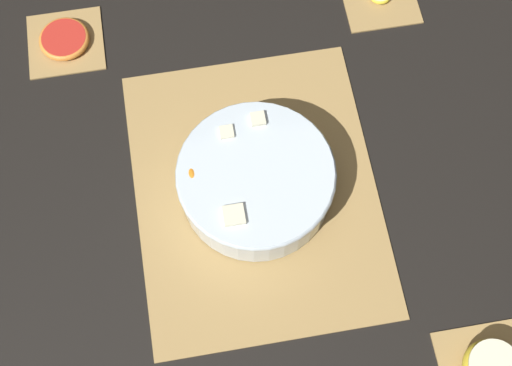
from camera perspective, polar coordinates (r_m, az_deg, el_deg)
name	(u,v)px	position (r m, az deg, el deg)	size (l,w,h in m)	color
ground_plane	(256,192)	(1.12, 0.00, -0.69)	(6.00, 6.00, 0.00)	black
bamboo_mat_center	(256,191)	(1.11, 0.00, -0.63)	(0.47, 0.37, 0.01)	#A8844C
coaster_mat_near_left	(66,42)	(1.28, -14.99, 10.84)	(0.13, 0.13, 0.01)	#A8844C
fruit_salad_bowl	(255,180)	(1.07, -0.05, 0.23)	(0.24, 0.24, 0.08)	silver
grapefruit_slice	(64,39)	(1.28, -15.09, 11.06)	(0.09, 0.09, 0.01)	red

